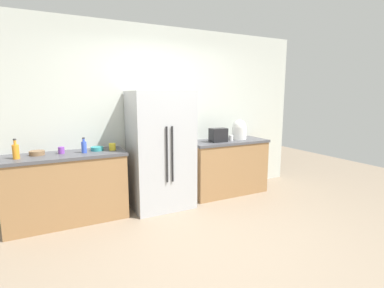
{
  "coord_description": "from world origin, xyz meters",
  "views": [
    {
      "loc": [
        -1.52,
        -2.51,
        1.64
      ],
      "look_at": [
        -0.02,
        0.43,
        1.08
      ],
      "focal_mm": 26.97,
      "sensor_mm": 36.0,
      "label": 1
    }
  ],
  "objects_px": {
    "refrigerator": "(161,150)",
    "bowl_b": "(97,149)",
    "toaster": "(218,135)",
    "bottle_a": "(16,151)",
    "rice_cooker": "(239,130)",
    "cup_c": "(61,150)",
    "bottle_b": "(84,147)",
    "cup_b": "(231,138)",
    "cup_a": "(112,147)",
    "bowl_a": "(37,153)"
  },
  "relations": [
    {
      "from": "bottle_a",
      "to": "cup_c",
      "type": "xyz_separation_m",
      "value": [
        0.49,
        0.1,
        -0.05
      ]
    },
    {
      "from": "rice_cooker",
      "to": "cup_a",
      "type": "distance_m",
      "value": 2.14
    },
    {
      "from": "refrigerator",
      "to": "cup_c",
      "type": "relative_size",
      "value": 19.79
    },
    {
      "from": "bowl_a",
      "to": "bowl_b",
      "type": "bearing_deg",
      "value": -2.59
    },
    {
      "from": "bottle_a",
      "to": "bowl_b",
      "type": "distance_m",
      "value": 0.94
    },
    {
      "from": "toaster",
      "to": "bowl_b",
      "type": "distance_m",
      "value": 1.87
    },
    {
      "from": "bottle_a",
      "to": "cup_b",
      "type": "distance_m",
      "value": 3.04
    },
    {
      "from": "refrigerator",
      "to": "bottle_a",
      "type": "xyz_separation_m",
      "value": [
        -1.81,
        0.01,
        0.14
      ]
    },
    {
      "from": "bottle_a",
      "to": "bowl_a",
      "type": "xyz_separation_m",
      "value": [
        0.21,
        0.13,
        -0.07
      ]
    },
    {
      "from": "refrigerator",
      "to": "toaster",
      "type": "relative_size",
      "value": 6.42
    },
    {
      "from": "bottle_a",
      "to": "cup_b",
      "type": "xyz_separation_m",
      "value": [
        3.04,
        -0.0,
        -0.05
      ]
    },
    {
      "from": "refrigerator",
      "to": "cup_b",
      "type": "bearing_deg",
      "value": 0.22
    },
    {
      "from": "refrigerator",
      "to": "bottle_b",
      "type": "xyz_separation_m",
      "value": [
        -1.05,
        0.03,
        0.13
      ]
    },
    {
      "from": "bowl_a",
      "to": "bowl_b",
      "type": "height_order",
      "value": "bowl_a"
    },
    {
      "from": "bowl_a",
      "to": "bowl_b",
      "type": "xyz_separation_m",
      "value": [
        0.72,
        -0.03,
        -0.0
      ]
    },
    {
      "from": "cup_a",
      "to": "bowl_a",
      "type": "xyz_separation_m",
      "value": [
        -0.91,
        0.09,
        -0.02
      ]
    },
    {
      "from": "rice_cooker",
      "to": "bottle_b",
      "type": "xyz_separation_m",
      "value": [
        -2.51,
        -0.05,
        -0.08
      ]
    },
    {
      "from": "toaster",
      "to": "bowl_a",
      "type": "relative_size",
      "value": 1.48
    },
    {
      "from": "refrigerator",
      "to": "bottle_a",
      "type": "distance_m",
      "value": 1.81
    },
    {
      "from": "rice_cooker",
      "to": "cup_c",
      "type": "bearing_deg",
      "value": 179.45
    },
    {
      "from": "refrigerator",
      "to": "bowl_b",
      "type": "xyz_separation_m",
      "value": [
        -0.87,
        0.11,
        0.08
      ]
    },
    {
      "from": "rice_cooker",
      "to": "cup_b",
      "type": "bearing_deg",
      "value": -160.69
    },
    {
      "from": "bowl_a",
      "to": "rice_cooker",
      "type": "bearing_deg",
      "value": -1.09
    },
    {
      "from": "cup_c",
      "to": "cup_a",
      "type": "bearing_deg",
      "value": -5.36
    },
    {
      "from": "bottle_a",
      "to": "bowl_a",
      "type": "bearing_deg",
      "value": 31.8
    },
    {
      "from": "toaster",
      "to": "cup_a",
      "type": "xyz_separation_m",
      "value": [
        -1.67,
        0.05,
        -0.06
      ]
    },
    {
      "from": "bottle_a",
      "to": "bottle_b",
      "type": "distance_m",
      "value": 0.76
    },
    {
      "from": "cup_c",
      "to": "bowl_b",
      "type": "xyz_separation_m",
      "value": [
        0.44,
        -0.0,
        -0.02
      ]
    },
    {
      "from": "toaster",
      "to": "cup_b",
      "type": "distance_m",
      "value": 0.26
    },
    {
      "from": "rice_cooker",
      "to": "bottle_a",
      "type": "height_order",
      "value": "rice_cooker"
    },
    {
      "from": "rice_cooker",
      "to": "bottle_a",
      "type": "relative_size",
      "value": 1.38
    },
    {
      "from": "rice_cooker",
      "to": "bowl_a",
      "type": "bearing_deg",
      "value": 178.91
    },
    {
      "from": "bottle_a",
      "to": "bowl_b",
      "type": "relative_size",
      "value": 1.45
    },
    {
      "from": "toaster",
      "to": "cup_a",
      "type": "bearing_deg",
      "value": 178.24
    },
    {
      "from": "bottle_b",
      "to": "cup_c",
      "type": "height_order",
      "value": "bottle_b"
    },
    {
      "from": "rice_cooker",
      "to": "bottle_a",
      "type": "bearing_deg",
      "value": -178.71
    },
    {
      "from": "toaster",
      "to": "bottle_a",
      "type": "xyz_separation_m",
      "value": [
        -2.79,
        0.01,
        -0.02
      ]
    },
    {
      "from": "cup_a",
      "to": "rice_cooker",
      "type": "bearing_deg",
      "value": 0.88
    },
    {
      "from": "refrigerator",
      "to": "cup_a",
      "type": "bearing_deg",
      "value": 175.75
    },
    {
      "from": "rice_cooker",
      "to": "bottle_b",
      "type": "bearing_deg",
      "value": -178.76
    },
    {
      "from": "toaster",
      "to": "bottle_b",
      "type": "xyz_separation_m",
      "value": [
        -2.03,
        0.03,
        -0.03
      ]
    },
    {
      "from": "toaster",
      "to": "bottle_a",
      "type": "relative_size",
      "value": 1.11
    },
    {
      "from": "rice_cooker",
      "to": "cup_b",
      "type": "relative_size",
      "value": 3.58
    },
    {
      "from": "cup_c",
      "to": "bowl_a",
      "type": "distance_m",
      "value": 0.28
    },
    {
      "from": "refrigerator",
      "to": "bottle_b",
      "type": "height_order",
      "value": "refrigerator"
    },
    {
      "from": "toaster",
      "to": "bowl_b",
      "type": "relative_size",
      "value": 1.61
    },
    {
      "from": "rice_cooker",
      "to": "cup_a",
      "type": "xyz_separation_m",
      "value": [
        -2.14,
        -0.03,
        -0.11
      ]
    },
    {
      "from": "bottle_b",
      "to": "bowl_a",
      "type": "distance_m",
      "value": 0.56
    },
    {
      "from": "toaster",
      "to": "cup_b",
      "type": "bearing_deg",
      "value": 1.25
    },
    {
      "from": "refrigerator",
      "to": "bottle_b",
      "type": "distance_m",
      "value": 1.06
    }
  ]
}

